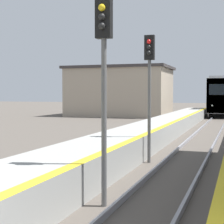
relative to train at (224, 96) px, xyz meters
name	(u,v)px	position (x,y,z in m)	size (l,w,h in m)	color
train	(224,96)	(0.00, 0.00, 0.00)	(2.67, 23.41, 4.38)	black
signal_near	(104,62)	(-1.03, -42.54, 1.05)	(0.36, 0.31, 4.71)	#595959
signal_mid	(149,74)	(-1.29, -36.95, 1.05)	(0.36, 0.31, 4.71)	#595959
station_building	(120,91)	(-11.16, -9.52, 0.60)	(11.58, 7.56, 5.62)	tan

